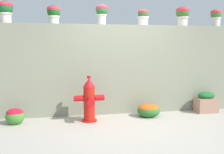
% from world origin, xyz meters
% --- Properties ---
extents(ground_plane, '(24.00, 24.00, 0.00)m').
position_xyz_m(ground_plane, '(0.00, 0.00, 0.00)').
color(ground_plane, '#A79F93').
extents(stone_wall, '(5.51, 0.38, 2.02)m').
position_xyz_m(stone_wall, '(0.00, 1.25, 1.01)').
color(stone_wall, gray).
rests_on(stone_wall, ground).
extents(potted_plant_0, '(0.32, 0.32, 0.47)m').
position_xyz_m(potted_plant_0, '(-2.48, 1.24, 2.32)').
color(potted_plant_0, silver).
rests_on(potted_plant_0, stone_wall).
extents(potted_plant_1, '(0.30, 0.30, 0.42)m').
position_xyz_m(potted_plant_1, '(-1.49, 1.27, 2.27)').
color(potted_plant_1, silver).
rests_on(potted_plant_1, stone_wall).
extents(potted_plant_2, '(0.28, 0.28, 0.46)m').
position_xyz_m(potted_plant_2, '(-0.44, 1.25, 2.32)').
color(potted_plant_2, silver).
rests_on(potted_plant_2, stone_wall).
extents(potted_plant_3, '(0.27, 0.27, 0.38)m').
position_xyz_m(potted_plant_3, '(0.52, 1.21, 2.24)').
color(potted_plant_3, silver).
rests_on(potted_plant_3, stone_wall).
extents(potted_plant_4, '(0.32, 0.32, 0.46)m').
position_xyz_m(potted_plant_4, '(1.50, 1.23, 2.30)').
color(potted_plant_4, silver).
rests_on(potted_plant_4, stone_wall).
extents(potted_plant_5, '(0.28, 0.28, 0.43)m').
position_xyz_m(potted_plant_5, '(2.39, 1.24, 2.29)').
color(potted_plant_5, silver).
rests_on(potted_plant_5, stone_wall).
extents(fire_hydrant, '(0.62, 0.49, 0.94)m').
position_xyz_m(fire_hydrant, '(-0.81, 0.57, 0.44)').
color(fire_hydrant, red).
rests_on(fire_hydrant, ground).
extents(flower_bush_left, '(0.37, 0.33, 0.33)m').
position_xyz_m(flower_bush_left, '(-2.28, 0.67, 0.17)').
color(flower_bush_left, '#3D7D2E').
rests_on(flower_bush_left, ground).
extents(flower_bush_right, '(0.50, 0.45, 0.29)m').
position_xyz_m(flower_bush_right, '(0.51, 0.70, 0.15)').
color(flower_bush_right, '#2D6B2A').
rests_on(flower_bush_right, ground).
extents(planter_box, '(0.48, 0.32, 0.49)m').
position_xyz_m(planter_box, '(1.96, 0.82, 0.23)').
color(planter_box, '#9F7562').
rests_on(planter_box, ground).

